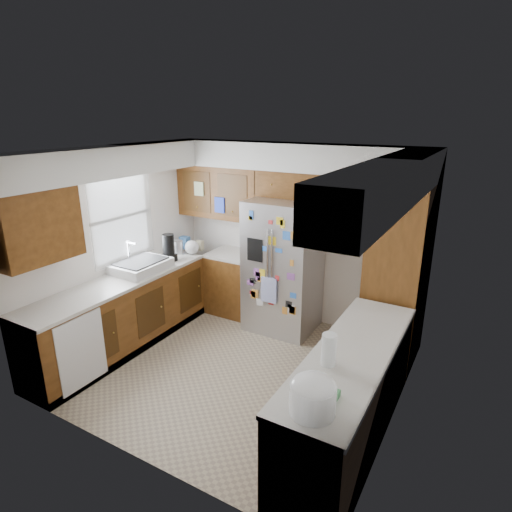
% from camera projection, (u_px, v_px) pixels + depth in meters
% --- Properties ---
extents(floor, '(3.60, 3.60, 0.00)m').
position_uv_depth(floor, '(236.00, 368.00, 5.05)').
color(floor, tan).
rests_on(floor, ground).
extents(room_shell, '(3.64, 3.24, 2.52)m').
position_uv_depth(room_shell, '(243.00, 210.00, 4.82)').
color(room_shell, white).
rests_on(room_shell, ground).
extents(left_counter_run, '(1.36, 3.20, 0.92)m').
position_uv_depth(left_counter_run, '(149.00, 309.00, 5.57)').
color(left_counter_run, '#48290D').
rests_on(left_counter_run, ground).
extents(right_counter_run, '(0.63, 2.25, 0.92)m').
position_uv_depth(right_counter_run, '(349.00, 400.00, 3.82)').
color(right_counter_run, '#48290D').
rests_on(right_counter_run, ground).
extents(pantry, '(0.60, 0.90, 2.15)m').
position_uv_depth(pantry, '(397.00, 275.00, 4.95)').
color(pantry, '#48290D').
rests_on(pantry, ground).
extents(fridge, '(0.90, 0.79, 1.80)m').
position_uv_depth(fridge, '(283.00, 266.00, 5.75)').
color(fridge, '#ABABB0').
rests_on(fridge, ground).
extents(bridge_cabinet, '(0.96, 0.34, 0.35)m').
position_uv_depth(bridge_cabinet, '(292.00, 184.00, 5.60)').
color(bridge_cabinet, '#48290D').
rests_on(bridge_cabinet, fridge).
extents(fridge_top_items, '(0.70, 0.31, 0.30)m').
position_uv_depth(fridge_top_items, '(279.00, 160.00, 5.58)').
color(fridge_top_items, '#1125B6').
rests_on(fridge_top_items, bridge_cabinet).
extents(sink_assembly, '(0.52, 0.70, 0.37)m').
position_uv_depth(sink_assembly, '(141.00, 266.00, 5.52)').
color(sink_assembly, silver).
rests_on(sink_assembly, left_counter_run).
extents(left_counter_clutter, '(0.43, 0.86, 0.38)m').
position_uv_depth(left_counter_clutter, '(180.00, 247.00, 6.07)').
color(left_counter_clutter, black).
rests_on(left_counter_clutter, left_counter_run).
extents(rice_cooker, '(0.33, 0.32, 0.28)m').
position_uv_depth(rice_cooker, '(313.00, 394.00, 2.87)').
color(rice_cooker, white).
rests_on(rice_cooker, right_counter_run).
extents(paper_towel, '(0.12, 0.12, 0.27)m').
position_uv_depth(paper_towel, '(329.00, 350.00, 3.42)').
color(paper_towel, white).
rests_on(paper_towel, right_counter_run).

